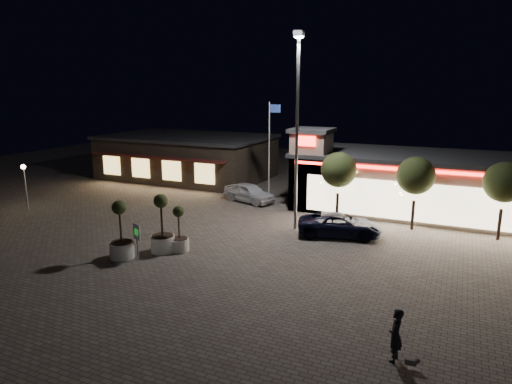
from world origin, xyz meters
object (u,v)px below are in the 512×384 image
at_px(white_sedan, 249,193).
at_px(planter_left, 162,234).
at_px(valet_sign, 137,235).
at_px(pickup_truck, 340,225).
at_px(pedestrian, 396,335).
at_px(planter_mid, 121,240).

relative_size(white_sedan, planter_left, 1.35).
height_order(white_sedan, valet_sign, valet_sign).
relative_size(pickup_truck, white_sedan, 1.13).
bearing_deg(valet_sign, pickup_truck, 43.63).
xyz_separation_m(pickup_truck, pedestrian, (5.06, -12.29, 0.23)).
relative_size(planter_left, planter_mid, 1.04).
xyz_separation_m(pedestrian, planter_mid, (-14.87, 3.71, 0.05)).
xyz_separation_m(pickup_truck, white_sedan, (-8.84, 5.48, 0.06)).
distance_m(pedestrian, planter_mid, 15.33).
xyz_separation_m(pickup_truck, valet_sign, (-8.85, -8.44, 0.68)).
bearing_deg(valet_sign, white_sedan, 89.97).
bearing_deg(pedestrian, white_sedan, -137.74).
height_order(pedestrian, valet_sign, valet_sign).
relative_size(white_sedan, planter_mid, 1.41).
distance_m(pickup_truck, pedestrian, 13.29).
xyz_separation_m(planter_left, valet_sign, (-0.48, -1.59, 0.36)).
relative_size(pedestrian, planter_mid, 0.59).
height_order(white_sedan, pedestrian, pedestrian).
bearing_deg(planter_left, valet_sign, -106.79).
distance_m(white_sedan, planter_left, 12.34).
relative_size(pickup_truck, planter_left, 1.53).
relative_size(pedestrian, planter_left, 0.56).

